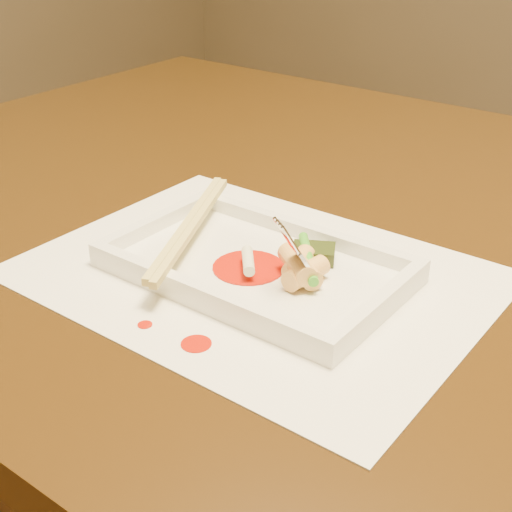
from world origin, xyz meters
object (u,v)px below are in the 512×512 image
Objects in this scene: table at (380,306)px; placemat at (256,274)px; plate_base at (256,270)px; fork at (338,203)px; chopstick_a at (187,224)px.

placemat reaches higher than table.
placemat is 1.54× the size of plate_base.
plate_base is at bearing -103.98° from table.
table is at bearing 100.33° from fork.
chopstick_a is at bearing -126.19° from table.
chopstick_a is at bearing 180.00° from plate_base.
placemat is 2.86× the size of fork.
chopstick_a is at bearing -173.25° from fork.
plate_base is 1.86× the size of fork.
table is at bearing 76.02° from plate_base.
fork is (0.07, 0.02, 0.08)m from placemat.
fork is at bearing 14.42° from plate_base.
plate_base is 0.08m from chopstick_a.
plate_base reaches higher than table.
plate_base is (-0.04, -0.17, 0.11)m from table.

